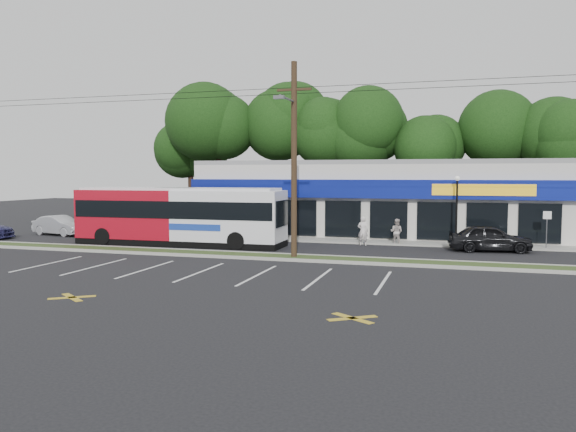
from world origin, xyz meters
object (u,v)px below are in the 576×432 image
(car_dark, at_px, (490,238))
(pedestrian_b, at_px, (396,232))
(sign_post, at_px, (547,223))
(metrobus, at_px, (180,215))
(lamp_post, at_px, (457,202))
(car_silver, at_px, (60,225))
(utility_pole, at_px, (290,153))
(pedestrian_a, at_px, (363,231))

(car_dark, relative_size, pedestrian_b, 2.81)
(sign_post, height_order, metrobus, metrobus)
(lamp_post, distance_m, car_dark, 3.31)
(sign_post, distance_m, car_dark, 3.72)
(sign_post, relative_size, car_dark, 0.49)
(sign_post, relative_size, car_silver, 0.52)
(utility_pole, distance_m, car_silver, 20.46)
(sign_post, bearing_deg, pedestrian_b, -178.82)
(utility_pole, bearing_deg, pedestrian_a, 67.64)
(sign_post, height_order, car_dark, sign_post)
(car_dark, bearing_deg, lamp_post, 34.96)
(car_dark, bearing_deg, sign_post, -68.42)
(pedestrian_b, bearing_deg, metrobus, 32.62)
(pedestrian_a, bearing_deg, metrobus, 15.94)
(sign_post, distance_m, pedestrian_b, 8.57)
(car_dark, bearing_deg, pedestrian_b, 65.91)
(metrobus, bearing_deg, sign_post, 9.92)
(utility_pole, bearing_deg, car_dark, 30.47)
(pedestrian_a, bearing_deg, sign_post, -173.49)
(pedestrian_a, relative_size, pedestrian_b, 1.11)
(sign_post, xyz_separation_m, car_dark, (-3.17, -1.77, -0.79))
(utility_pole, relative_size, metrobus, 3.79)
(lamp_post, relative_size, pedestrian_a, 2.39)
(lamp_post, bearing_deg, pedestrian_a, -166.48)
(lamp_post, bearing_deg, metrobus, -165.24)
(utility_pole, bearing_deg, metrobus, 156.34)
(metrobus, xyz_separation_m, pedestrian_a, (10.85, 2.98, -0.98))
(car_dark, xyz_separation_m, pedestrian_a, (-7.30, 0.68, 0.12))
(lamp_post, height_order, pedestrian_a, lamp_post)
(utility_pole, height_order, pedestrian_a, utility_pole)
(lamp_post, bearing_deg, car_dark, -47.51)
(car_silver, distance_m, pedestrian_b, 23.64)
(car_silver, bearing_deg, car_dark, -78.91)
(lamp_post, bearing_deg, utility_pole, -136.05)
(lamp_post, height_order, car_silver, lamp_post)
(sign_post, height_order, car_silver, sign_post)
(utility_pole, xyz_separation_m, metrobus, (-8.16, 3.57, -3.54))
(pedestrian_a, distance_m, pedestrian_b, 2.15)
(lamp_post, height_order, pedestrian_b, lamp_post)
(sign_post, xyz_separation_m, pedestrian_a, (-10.47, -1.09, -0.67))
(utility_pole, distance_m, car_dark, 12.49)
(lamp_post, bearing_deg, pedestrian_b, -173.53)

